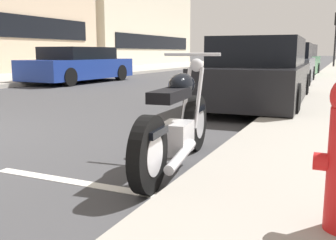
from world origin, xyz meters
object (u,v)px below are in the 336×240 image
(parked_car_near_corner, at_px, (296,62))
(traffic_signal_near_corner, at_px, (336,28))
(car_opposite_curb, at_px, (79,65))
(parked_motorcycle, at_px, (177,124))
(parked_car_far_down_curb, at_px, (260,74))
(parked_car_mid_block, at_px, (284,66))

(parked_car_near_corner, xyz_separation_m, traffic_signal_near_corner, (11.30, -1.32, 2.11))
(car_opposite_curb, bearing_deg, parked_car_near_corner, 135.17)
(parked_motorcycle, xyz_separation_m, parked_car_near_corner, (15.16, 0.57, 0.27))
(car_opposite_curb, xyz_separation_m, traffic_signal_near_corner, (17.89, -8.38, 2.17))
(parked_car_far_down_curb, relative_size, car_opposite_curb, 0.99)
(parked_car_far_down_curb, bearing_deg, parked_car_mid_block, 0.70)
(parked_motorcycle, bearing_deg, parked_car_far_down_curb, -3.86)
(parked_car_far_down_curb, xyz_separation_m, parked_car_mid_block, (5.41, 0.26, -0.01))
(parked_car_mid_block, height_order, parked_car_near_corner, parked_car_near_corner)
(parked_motorcycle, height_order, parked_car_near_corner, parked_car_near_corner)
(parked_motorcycle, relative_size, parked_car_far_down_curb, 0.45)
(parked_car_near_corner, xyz_separation_m, car_opposite_curb, (-6.59, 7.06, -0.06))
(parked_motorcycle, relative_size, traffic_signal_near_corner, 0.57)
(car_opposite_curb, height_order, traffic_signal_near_corner, traffic_signal_near_corner)
(parked_car_near_corner, bearing_deg, parked_motorcycle, -176.39)
(parked_car_near_corner, bearing_deg, parked_car_far_down_curb, -176.21)
(parked_motorcycle, distance_m, parked_car_mid_block, 10.18)
(parked_motorcycle, bearing_deg, car_opposite_curb, 36.06)
(parked_car_near_corner, height_order, traffic_signal_near_corner, traffic_signal_near_corner)
(parked_motorcycle, bearing_deg, parked_car_near_corner, -3.46)
(parked_motorcycle, distance_m, traffic_signal_near_corner, 26.57)
(traffic_signal_near_corner, bearing_deg, parked_motorcycle, 178.37)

